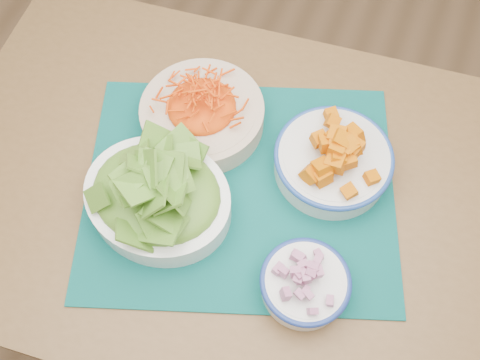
{
  "coord_description": "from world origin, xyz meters",
  "views": [
    {
      "loc": [
        -0.1,
        -0.36,
        1.59
      ],
      "look_at": [
        -0.26,
        0.02,
        0.78
      ],
      "focal_mm": 40.0,
      "sensor_mm": 36.0,
      "label": 1
    }
  ],
  "objects_px": {
    "table": "(236,211)",
    "placemat": "(240,188)",
    "onion_bowl": "(305,283)",
    "carrot_bowl": "(202,111)",
    "squash_bowl": "(334,157)",
    "lettuce_bowl": "(156,192)"
  },
  "relations": [
    {
      "from": "carrot_bowl",
      "to": "table",
      "type": "bearing_deg",
      "value": -43.09
    },
    {
      "from": "placemat",
      "to": "squash_bowl",
      "type": "xyz_separation_m",
      "value": [
        0.14,
        0.09,
        0.05
      ]
    },
    {
      "from": "squash_bowl",
      "to": "lettuce_bowl",
      "type": "bearing_deg",
      "value": -144.54
    },
    {
      "from": "squash_bowl",
      "to": "lettuce_bowl",
      "type": "height_order",
      "value": "lettuce_bowl"
    },
    {
      "from": "table",
      "to": "placemat",
      "type": "distance_m",
      "value": 0.11
    },
    {
      "from": "carrot_bowl",
      "to": "lettuce_bowl",
      "type": "relative_size",
      "value": 0.87
    },
    {
      "from": "placemat",
      "to": "lettuce_bowl",
      "type": "bearing_deg",
      "value": -162.75
    },
    {
      "from": "squash_bowl",
      "to": "onion_bowl",
      "type": "distance_m",
      "value": 0.23
    },
    {
      "from": "lettuce_bowl",
      "to": "onion_bowl",
      "type": "distance_m",
      "value": 0.28
    },
    {
      "from": "squash_bowl",
      "to": "table",
      "type": "bearing_deg",
      "value": -147.57
    },
    {
      "from": "squash_bowl",
      "to": "onion_bowl",
      "type": "bearing_deg",
      "value": -83.92
    },
    {
      "from": "carrot_bowl",
      "to": "placemat",
      "type": "bearing_deg",
      "value": -41.51
    },
    {
      "from": "table",
      "to": "placemat",
      "type": "relative_size",
      "value": 2.15
    },
    {
      "from": "onion_bowl",
      "to": "carrot_bowl",
      "type": "bearing_deg",
      "value": 139.78
    },
    {
      "from": "lettuce_bowl",
      "to": "onion_bowl",
      "type": "xyz_separation_m",
      "value": [
        0.27,
        -0.05,
        -0.02
      ]
    },
    {
      "from": "placemat",
      "to": "carrot_bowl",
      "type": "relative_size",
      "value": 2.29
    },
    {
      "from": "placemat",
      "to": "carrot_bowl",
      "type": "xyz_separation_m",
      "value": [
        -0.11,
        0.1,
        0.04
      ]
    },
    {
      "from": "carrot_bowl",
      "to": "onion_bowl",
      "type": "distance_m",
      "value": 0.36
    },
    {
      "from": "lettuce_bowl",
      "to": "squash_bowl",
      "type": "bearing_deg",
      "value": 40.86
    },
    {
      "from": "carrot_bowl",
      "to": "onion_bowl",
      "type": "bearing_deg",
      "value": -40.22
    },
    {
      "from": "table",
      "to": "squash_bowl",
      "type": "bearing_deg",
      "value": 27.22
    },
    {
      "from": "placemat",
      "to": "carrot_bowl",
      "type": "bearing_deg",
      "value": 119.36
    }
  ]
}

